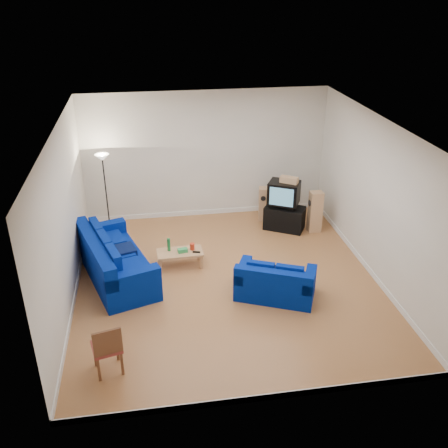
{
  "coord_description": "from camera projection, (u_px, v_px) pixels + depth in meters",
  "views": [
    {
      "loc": [
        -1.43,
        -8.46,
        5.55
      ],
      "look_at": [
        0.0,
        0.4,
        1.1
      ],
      "focal_mm": 40.0,
      "sensor_mm": 36.0,
      "label": 1
    }
  ],
  "objects": [
    {
      "name": "centre_speaker",
      "position": [
        289.0,
        180.0,
        11.69
      ],
      "size": [
        0.44,
        0.38,
        0.15
      ],
      "primitive_type": "cube",
      "rotation": [
        0.0,
        0.0,
        -0.6
      ],
      "color": "tan",
      "rests_on": "television"
    },
    {
      "name": "bottle",
      "position": [
        169.0,
        245.0,
        10.51
      ],
      "size": [
        0.09,
        0.09,
        0.29
      ],
      "primitive_type": "cylinder",
      "rotation": [
        0.0,
        0.0,
        0.42
      ],
      "color": "#197233",
      "rests_on": "coffee_table"
    },
    {
      "name": "speaker_right",
      "position": [
        315.0,
        212.0,
        11.93
      ],
      "size": [
        0.32,
        0.24,
        1.02
      ],
      "rotation": [
        0.0,
        0.0,
        -1.56
      ],
      "color": "tan",
      "rests_on": "ground"
    },
    {
      "name": "sofa_three_seat",
      "position": [
        113.0,
        263.0,
        10.11
      ],
      "size": [
        1.76,
        2.65,
        0.95
      ],
      "rotation": [
        0.0,
        0.0,
        -1.26
      ],
      "color": "navy",
      "rests_on": "ground"
    },
    {
      "name": "sofa_loveseat",
      "position": [
        275.0,
        284.0,
        9.53
      ],
      "size": [
        1.68,
        1.35,
        0.74
      ],
      "rotation": [
        0.0,
        0.0,
        -0.42
      ],
      "color": "navy",
      "rests_on": "ground"
    },
    {
      "name": "remote",
      "position": [
        196.0,
        252.0,
        10.5
      ],
      "size": [
        0.17,
        0.09,
        0.02
      ],
      "primitive_type": "cube",
      "rotation": [
        0.0,
        0.0,
        -0.25
      ],
      "color": "black",
      "rests_on": "coffee_table"
    },
    {
      "name": "red_canister",
      "position": [
        192.0,
        247.0,
        10.59
      ],
      "size": [
        0.12,
        0.12,
        0.14
      ],
      "primitive_type": "cylinder",
      "rotation": [
        0.0,
        0.0,
        0.22
      ],
      "color": "red",
      "rests_on": "coffee_table"
    },
    {
      "name": "room",
      "position": [
        227.0,
        212.0,
        9.47
      ],
      "size": [
        6.01,
        6.51,
        3.21
      ],
      "color": "brown",
      "rests_on": "ground"
    },
    {
      "name": "coffee_table",
      "position": [
        180.0,
        254.0,
        10.56
      ],
      "size": [
        0.97,
        0.5,
        0.35
      ],
      "rotation": [
        0.0,
        0.0,
        0.03
      ],
      "color": "tan",
      "rests_on": "ground"
    },
    {
      "name": "tv_stand",
      "position": [
        284.0,
        218.0,
        12.15
      ],
      "size": [
        1.07,
        0.92,
        0.57
      ],
      "primitive_type": "cube",
      "rotation": [
        0.0,
        0.0,
        -0.52
      ],
      "color": "black",
      "rests_on": "ground"
    },
    {
      "name": "television",
      "position": [
        284.0,
        193.0,
        11.88
      ],
      "size": [
        0.87,
        0.79,
        0.55
      ],
      "rotation": [
        0.0,
        0.0,
        -0.49
      ],
      "color": "black",
      "rests_on": "av_receiver"
    },
    {
      "name": "tissue_box",
      "position": [
        183.0,
        250.0,
        10.5
      ],
      "size": [
        0.22,
        0.14,
        0.08
      ],
      "primitive_type": "cube",
      "rotation": [
        0.0,
        0.0,
        0.18
      ],
      "color": "green",
      "rests_on": "coffee_table"
    },
    {
      "name": "floor_lamp",
      "position": [
        103.0,
        168.0,
        11.48
      ],
      "size": [
        0.33,
        0.33,
        1.94
      ],
      "color": "black",
      "rests_on": "ground"
    },
    {
      "name": "av_receiver",
      "position": [
        287.0,
        206.0,
        12.0
      ],
      "size": [
        0.52,
        0.51,
        0.09
      ],
      "primitive_type": "cube",
      "rotation": [
        0.0,
        0.0,
        -0.69
      ],
      "color": "black",
      "rests_on": "tv_stand"
    },
    {
      "name": "speaker_left",
      "position": [
        263.0,
        204.0,
        12.54
      ],
      "size": [
        0.24,
        0.29,
        0.87
      ],
      "rotation": [
        0.0,
        0.0,
        -0.19
      ],
      "color": "tan",
      "rests_on": "ground"
    },
    {
      "name": "dining_chair",
      "position": [
        107.0,
        347.0,
        7.58
      ],
      "size": [
        0.52,
        0.52,
        0.91
      ],
      "rotation": [
        0.0,
        0.0,
        0.24
      ],
      "color": "brown",
      "rests_on": "ground"
    }
  ]
}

